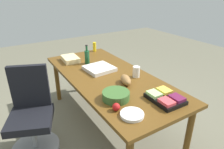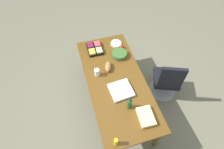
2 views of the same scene
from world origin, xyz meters
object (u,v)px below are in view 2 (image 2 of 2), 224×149
pizza_box (121,90)px  mustard_bottle (116,142)px  mayo_jar (97,72)px  conference_table (116,83)px  sheet_cake (146,117)px  fruit_platter (95,49)px  paper_plate_stack (116,43)px  wine_bottle (130,104)px  salad_bowl (119,54)px  apple_red (122,47)px  office_chair (166,82)px  bread_loaf (108,67)px

pizza_box → mustard_bottle: bearing=152.7°
mayo_jar → conference_table: bearing=-126.7°
mustard_bottle → sheet_cake: 0.60m
fruit_platter → sheet_cake: size_ratio=1.15×
paper_plate_stack → wine_bottle: (-1.41, 0.22, 0.09)m
salad_bowl → apple_red: salad_bowl is taller
mustard_bottle → pizza_box: bearing=-22.8°
fruit_platter → mayo_jar: mayo_jar is taller
salad_bowl → sheet_cake: (-1.32, 0.01, -0.01)m
mayo_jar → salad_bowl: bearing=-57.9°
pizza_box → fruit_platter: fruit_platter is taller
salad_bowl → pizza_box: 0.80m
salad_bowl → wine_bottle: bearing=170.2°
fruit_platter → apple_red: apple_red is taller
wine_bottle → pizza_box: bearing=5.7°
conference_table → apple_red: 0.80m
sheet_cake → wine_bottle: size_ratio=1.12×
conference_table → sheet_cake: (-0.78, -0.23, 0.11)m
office_chair → wine_bottle: size_ratio=3.56×
apple_red → salad_bowl: bearing=148.0°
sheet_cake → bread_loaf: (1.08, 0.28, 0.02)m
conference_table → pizza_box: (-0.23, -0.01, 0.10)m
mayo_jar → wine_bottle: bearing=-156.6°
mustard_bottle → mayo_jar: (1.24, -0.04, -0.01)m
mustard_bottle → sheet_cake: size_ratio=0.50×
paper_plate_stack → apple_red: 0.17m
conference_table → fruit_platter: size_ratio=6.07×
conference_table → salad_bowl: salad_bowl is taller
mustard_bottle → salad_bowl: mustard_bottle is taller
wine_bottle → mayo_jar: (0.76, 0.33, -0.04)m
salad_bowl → office_chair: bearing=-128.8°
conference_table → apple_red: size_ratio=29.27×
paper_plate_stack → conference_table: bearing=162.7°
salad_bowl → paper_plate_stack: (0.33, -0.03, -0.03)m
conference_table → mustard_bottle: (-1.02, 0.32, 0.15)m
sheet_cake → salad_bowl: bearing=-0.4°
salad_bowl → pizza_box: size_ratio=0.80×
mustard_bottle → apple_red: mustard_bottle is taller
salad_bowl → sheet_cake: 1.32m
salad_bowl → wine_bottle: size_ratio=1.00×
paper_plate_stack → apple_red: size_ratio=2.89×
conference_table → paper_plate_stack: size_ratio=10.11×
wine_bottle → salad_bowl: bearing=-9.8°
bread_loaf → salad_bowl: bearing=-50.9°
salad_bowl → conference_table: bearing=156.3°
conference_table → pizza_box: size_ratio=6.18×
salad_bowl → mayo_jar: size_ratio=2.03×
paper_plate_stack → salad_bowl: bearing=174.0°
salad_bowl → bread_loaf: bearing=129.1°
mustard_bottle → fruit_platter: size_ratio=0.44×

